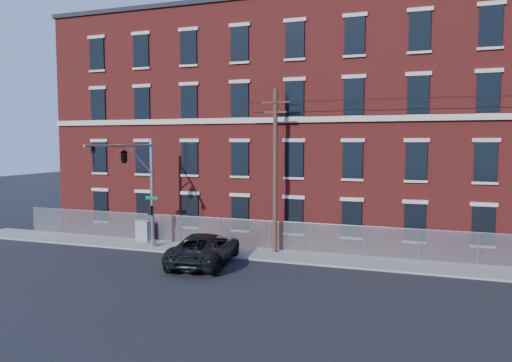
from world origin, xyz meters
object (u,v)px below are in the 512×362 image
(pickup_truck, at_px, (205,248))
(traffic_signal_mast, at_px, (131,167))
(utility_pole_near, at_px, (275,168))
(utility_cabinet, at_px, (144,231))

(pickup_truck, bearing_deg, traffic_signal_mast, -11.44)
(utility_pole_near, height_order, utility_cabinet, utility_pole_near)
(utility_pole_near, bearing_deg, traffic_signal_mast, -156.86)
(traffic_signal_mast, xyz_separation_m, utility_pole_near, (8.00, 3.42, -0.05))
(traffic_signal_mast, distance_m, utility_pole_near, 8.70)
(utility_cabinet, bearing_deg, utility_pole_near, 14.27)
(traffic_signal_mast, distance_m, utility_cabinet, 5.95)
(utility_pole_near, distance_m, utility_cabinet, 10.44)
(traffic_signal_mast, bearing_deg, utility_pole_near, 23.14)
(pickup_truck, height_order, utility_cabinet, pickup_truck)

